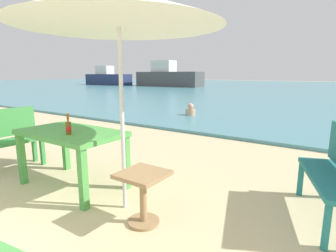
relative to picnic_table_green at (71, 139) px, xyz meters
The scene contains 8 objects.
sea_water 28.66m from the picnic_table_green, 88.35° to the left, with size 120.00×50.00×0.08m, color teal.
picnic_table_green is the anchor object (origin of this frame).
beer_bottle_amber 0.31m from the picnic_table_green, 40.60° to the right, with size 0.07×0.07×0.26m.
patio_umbrella 1.76m from the picnic_table_green, ahead, with size 2.10×2.10×2.30m.
side_table_wood 1.41m from the picnic_table_green, ahead, with size 0.44×0.44×0.54m.
swimmer_person 6.12m from the picnic_table_green, 104.63° to the left, with size 0.34×0.34×0.41m.
boat_fishing_trawler 27.35m from the picnic_table_green, 121.53° to the left, with size 7.88×2.15×2.87m.
boat_sailboat 31.83m from the picnic_table_green, 135.87° to the left, with size 6.57×1.79×2.39m.
Camera 1 is at (2.12, -0.73, 1.49)m, focal length 28.54 mm.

